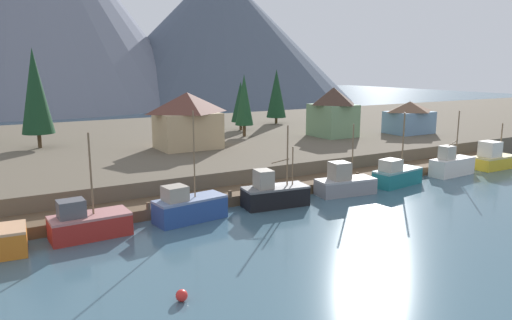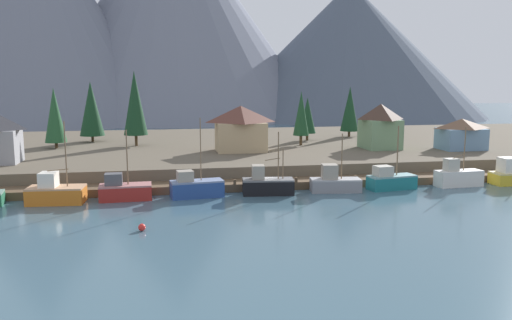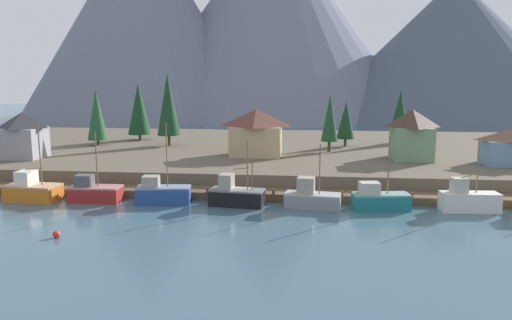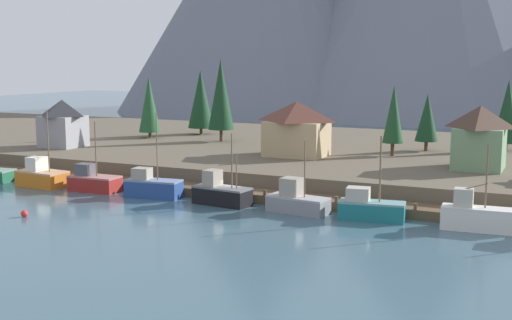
# 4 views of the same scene
# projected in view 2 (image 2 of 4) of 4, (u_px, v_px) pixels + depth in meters

# --- Properties ---
(ground_plane) EXTENTS (400.00, 400.00, 1.00)m
(ground_plane) POSITION_uv_depth(u_px,v_px,m) (242.00, 169.00, 85.98)
(ground_plane) COLOR #3D5B6B
(dock) EXTENTS (80.00, 4.00, 1.60)m
(dock) POSITION_uv_depth(u_px,v_px,m) (263.00, 184.00, 68.32)
(dock) COLOR brown
(dock) RESTS_ON ground_plane
(shoreline_bank) EXTENTS (400.00, 56.00, 2.50)m
(shoreline_bank) POSITION_uv_depth(u_px,v_px,m) (232.00, 149.00, 97.37)
(shoreline_bank) COLOR brown
(shoreline_bank) RESTS_ON ground_plane
(mountain_west_peak) EXTENTS (90.99, 90.99, 75.01)m
(mountain_west_peak) POSITION_uv_depth(u_px,v_px,m) (31.00, 9.00, 174.43)
(mountain_west_peak) COLOR slate
(mountain_west_peak) RESTS_ON ground_plane
(mountain_central_peak) EXTENTS (115.13, 115.13, 80.26)m
(mountain_central_peak) POSITION_uv_depth(u_px,v_px,m) (172.00, 11.00, 201.70)
(mountain_central_peak) COLOR slate
(mountain_central_peak) RESTS_ON ground_plane
(mountain_east_peak) EXTENTS (103.25, 103.25, 50.71)m
(mountain_east_peak) POSITION_uv_depth(u_px,v_px,m) (349.00, 50.00, 202.99)
(mountain_east_peak) COLOR #475160
(mountain_east_peak) RESTS_ON ground_plane
(fishing_boat_orange) EXTENTS (6.50, 3.69, 9.44)m
(fishing_boat_orange) POSITION_uv_depth(u_px,v_px,m) (55.00, 192.00, 59.85)
(fishing_boat_orange) COLOR #CC6B1E
(fishing_boat_orange) RESTS_ON ground_plane
(fishing_boat_red) EXTENTS (6.11, 2.95, 8.30)m
(fishing_boat_red) POSITION_uv_depth(u_px,v_px,m) (124.00, 190.00, 61.60)
(fishing_boat_red) COLOR maroon
(fishing_boat_red) RESTS_ON ground_plane
(fishing_boat_blue) EXTENTS (6.51, 3.22, 9.58)m
(fishing_boat_blue) POSITION_uv_depth(u_px,v_px,m) (196.00, 187.00, 62.95)
(fishing_boat_blue) COLOR navy
(fishing_boat_blue) RESTS_ON ground_plane
(fishing_boat_black) EXTENTS (6.51, 3.27, 7.77)m
(fishing_boat_black) POSITION_uv_depth(u_px,v_px,m) (267.00, 185.00, 64.52)
(fishing_boat_black) COLOR black
(fishing_boat_black) RESTS_ON ground_plane
(fishing_boat_grey) EXTENTS (6.53, 3.31, 7.40)m
(fishing_boat_grey) POSITION_uv_depth(u_px,v_px,m) (334.00, 182.00, 66.06)
(fishing_boat_grey) COLOR gray
(fishing_boat_grey) RESTS_ON ground_plane
(fishing_boat_teal) EXTENTS (6.53, 3.22, 8.21)m
(fishing_boat_teal) POSITION_uv_depth(u_px,v_px,m) (390.00, 180.00, 67.42)
(fishing_boat_teal) COLOR #196B70
(fishing_boat_teal) RESTS_ON ground_plane
(fishing_boat_white) EXTENTS (6.40, 2.66, 7.94)m
(fishing_boat_white) POSITION_uv_depth(u_px,v_px,m) (458.00, 177.00, 69.44)
(fishing_boat_white) COLOR silver
(fishing_boat_white) RESTS_ON ground_plane
(house_green) EXTENTS (5.92, 6.59, 7.54)m
(house_green) POSITION_uv_depth(u_px,v_px,m) (380.00, 126.00, 87.93)
(house_green) COLOR #6B8E66
(house_green) RESTS_ON shoreline_bank
(house_blue) EXTENTS (7.37, 5.37, 5.14)m
(house_blue) POSITION_uv_depth(u_px,v_px,m) (461.00, 134.00, 86.94)
(house_blue) COLOR #6689A8
(house_blue) RESTS_ON shoreline_bank
(house_tan) EXTENTS (8.24, 6.26, 7.39)m
(house_tan) POSITION_uv_depth(u_px,v_px,m) (241.00, 128.00, 84.59)
(house_tan) COLOR tan
(house_tan) RESTS_ON shoreline_bank
(conifer_near_left) EXTENTS (4.14, 4.14, 13.10)m
(conifer_near_left) POSITION_uv_depth(u_px,v_px,m) (135.00, 103.00, 90.81)
(conifer_near_left) COLOR #4C3823
(conifer_near_left) RESTS_ON shoreline_bank
(conifer_near_right) EXTENTS (3.26, 3.26, 8.18)m
(conifer_near_right) POSITION_uv_depth(u_px,v_px,m) (307.00, 115.00, 99.48)
(conifer_near_right) COLOR #4C3823
(conifer_near_right) RESTS_ON shoreline_bank
(conifer_mid_left) EXTENTS (2.82, 2.82, 9.56)m
(conifer_mid_left) POSITION_uv_depth(u_px,v_px,m) (301.00, 113.00, 92.01)
(conifer_mid_left) COLOR #4C3823
(conifer_mid_left) RESTS_ON shoreline_bank
(conifer_mid_right) EXTENTS (4.54, 4.54, 11.25)m
(conifer_mid_right) POSITION_uv_depth(u_px,v_px,m) (91.00, 109.00, 97.31)
(conifer_mid_right) COLOR #4C3823
(conifer_mid_right) RESTS_ON shoreline_bank
(conifer_back_left) EXTENTS (3.71, 3.71, 10.15)m
(conifer_back_left) POSITION_uv_depth(u_px,v_px,m) (350.00, 109.00, 105.97)
(conifer_back_left) COLOR #4C3823
(conifer_back_left) RESTS_ON shoreline_bank
(conifer_back_right) EXTENTS (3.60, 3.60, 10.23)m
(conifer_back_right) POSITION_uv_depth(u_px,v_px,m) (55.00, 115.00, 88.18)
(conifer_back_right) COLOR #4C3823
(conifer_back_right) RESTS_ON shoreline_bank
(channel_buoy) EXTENTS (0.70, 0.70, 0.70)m
(channel_buoy) POSITION_uv_depth(u_px,v_px,m) (142.00, 227.00, 48.97)
(channel_buoy) COLOR red
(channel_buoy) RESTS_ON ground_plane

